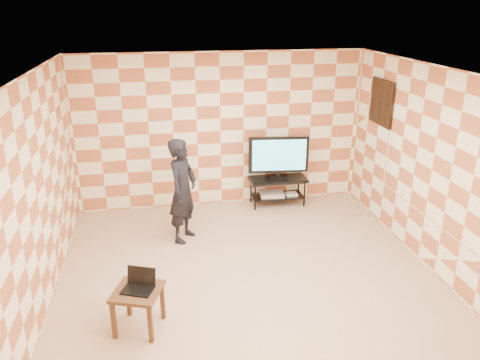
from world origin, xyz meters
name	(u,v)px	position (x,y,z in m)	size (l,w,h in m)	color
floor	(248,275)	(0.00, 0.00, 0.00)	(5.00, 5.00, 0.00)	tan
wall_back	(221,131)	(0.00, 2.50, 1.35)	(5.00, 0.02, 2.70)	#F5E9C0
wall_front	(313,299)	(0.00, -2.50, 1.35)	(5.00, 0.02, 2.70)	#F5E9C0
wall_left	(37,196)	(-2.50, 0.00, 1.35)	(0.02, 5.00, 2.70)	#F5E9C0
wall_right	(432,170)	(2.50, 0.00, 1.35)	(0.02, 5.00, 2.70)	#F5E9C0
ceiling	(249,72)	(0.00, 0.00, 2.70)	(5.00, 5.00, 0.02)	white
wall_art	(382,102)	(2.47, 1.55, 1.95)	(0.04, 0.72, 0.72)	black
tv_stand	(278,185)	(0.98, 2.23, 0.37)	(1.02, 0.46, 0.50)	black
tv	(279,156)	(0.98, 2.23, 0.93)	(1.06, 0.23, 0.77)	black
dvd_player	(272,194)	(0.88, 2.23, 0.21)	(0.42, 0.30, 0.07)	#B3B3B6
game_console	(291,194)	(1.24, 2.19, 0.20)	(0.20, 0.15, 0.05)	silver
side_table	(138,297)	(-1.41, -0.85, 0.41)	(0.63, 0.63, 0.50)	#331E12
laptop	(139,284)	(-1.38, -0.82, 0.55)	(0.40, 0.37, 0.22)	black
person	(183,191)	(-0.76, 1.20, 0.80)	(0.59, 0.39, 1.61)	black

